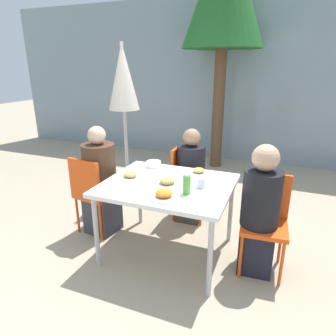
% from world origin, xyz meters
% --- Properties ---
extents(ground_plane, '(24.00, 24.00, 0.00)m').
position_xyz_m(ground_plane, '(0.00, 0.00, 0.00)').
color(ground_plane, tan).
extents(building_facade, '(10.00, 0.20, 3.00)m').
position_xyz_m(building_facade, '(0.00, 3.52, 1.50)').
color(building_facade, gray).
rests_on(building_facade, ground).
extents(dining_table, '(1.19, 1.00, 0.76)m').
position_xyz_m(dining_table, '(0.00, 0.00, 0.70)').
color(dining_table, white).
rests_on(dining_table, ground).
extents(chair_left, '(0.45, 0.45, 0.89)m').
position_xyz_m(chair_left, '(-0.90, 0.05, 0.53)').
color(chair_left, '#E54C14').
rests_on(chair_left, ground).
extents(person_left, '(0.36, 0.36, 1.21)m').
position_xyz_m(person_left, '(-0.84, 0.12, 0.57)').
color(person_left, '#383842').
rests_on(person_left, ground).
extents(chair_right, '(0.43, 0.43, 0.89)m').
position_xyz_m(chair_right, '(0.89, 0.14, 0.53)').
color(chair_right, '#E54C14').
rests_on(chair_right, ground).
extents(person_right, '(0.33, 0.33, 1.20)m').
position_xyz_m(person_right, '(0.84, 0.05, 0.57)').
color(person_right, black).
rests_on(person_right, ground).
extents(chair_far, '(0.41, 0.41, 0.89)m').
position_xyz_m(chair_far, '(-0.09, 0.80, 0.53)').
color(chair_far, '#E54C14').
rests_on(chair_far, ground).
extents(person_far, '(0.33, 0.33, 1.13)m').
position_xyz_m(person_far, '(-0.01, 0.75, 0.53)').
color(person_far, '#473D33').
rests_on(person_far, ground).
extents(closed_umbrella, '(0.39, 0.39, 2.07)m').
position_xyz_m(closed_umbrella, '(-1.01, 1.00, 1.57)').
color(closed_umbrella, '#333333').
rests_on(closed_umbrella, ground).
extents(plate_0, '(0.22, 0.22, 0.06)m').
position_xyz_m(plate_0, '(0.20, 0.35, 0.78)').
color(plate_0, white).
rests_on(plate_0, dining_table).
extents(plate_1, '(0.27, 0.27, 0.07)m').
position_xyz_m(plate_1, '(0.01, -0.04, 0.78)').
color(plate_1, white).
rests_on(plate_1, dining_table).
extents(plate_2, '(0.26, 0.26, 0.07)m').
position_xyz_m(plate_2, '(0.09, -0.32, 0.78)').
color(plate_2, white).
rests_on(plate_2, dining_table).
extents(plate_3, '(0.23, 0.23, 0.07)m').
position_xyz_m(plate_3, '(-0.39, -0.02, 0.78)').
color(plate_3, white).
rests_on(plate_3, dining_table).
extents(bottle, '(0.07, 0.07, 0.18)m').
position_xyz_m(bottle, '(0.24, -0.17, 0.84)').
color(bottle, '#51A338').
rests_on(bottle, dining_table).
extents(drinking_cup, '(0.08, 0.08, 0.09)m').
position_xyz_m(drinking_cup, '(0.32, 0.01, 0.80)').
color(drinking_cup, silver).
rests_on(drinking_cup, dining_table).
extents(salad_bowl, '(0.16, 0.16, 0.06)m').
position_xyz_m(salad_bowl, '(-0.32, 0.38, 0.79)').
color(salad_bowl, white).
rests_on(salad_bowl, dining_table).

